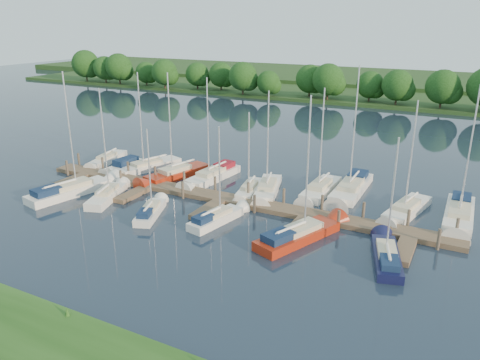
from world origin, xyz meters
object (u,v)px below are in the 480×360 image
at_px(motorboat, 125,167).
at_px(sailboat_s_2, 151,212).
at_px(dock, 221,201).
at_px(sailboat_n_0, 107,160).
at_px(sailboat_n_5, 249,191).

xyz_separation_m(motorboat, sailboat_s_2, (10.07, -8.54, -0.03)).
xyz_separation_m(dock, sailboat_n_0, (-17.63, 4.83, 0.07)).
bearing_deg(sailboat_s_2, sailboat_n_5, 38.63).
bearing_deg(sailboat_n_5, sailboat_s_2, 48.19).
height_order(dock, sailboat_n_0, sailboat_n_0).
height_order(sailboat_n_5, sailboat_s_2, sailboat_n_5).
relative_size(sailboat_n_0, motorboat, 1.51).
distance_m(sailboat_n_5, sailboat_s_2, 9.74).
distance_m(sailboat_n_0, sailboat_n_5, 18.85).
xyz_separation_m(dock, sailboat_n_5, (1.16, 3.35, 0.07)).
distance_m(dock, sailboat_n_5, 3.54).
bearing_deg(sailboat_s_2, sailboat_n_0, 123.82).
distance_m(dock, sailboat_s_2, 6.31).
relative_size(dock, sailboat_s_2, 5.29).
bearing_deg(sailboat_n_5, sailboat_n_0, -15.63).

